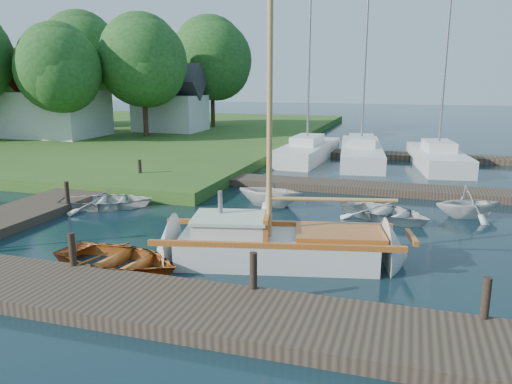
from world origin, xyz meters
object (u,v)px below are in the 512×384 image
(mooring_post_1, at_px, (72,249))
(marina_boat_2, at_px, (438,156))
(tender_a, at_px, (107,198))
(marina_boat_1, at_px, (361,151))
(sailboat, at_px, (283,249))
(house_c, at_px, (170,104))
(dinghy, at_px, (118,255))
(marina_boat_0, at_px, (307,150))
(mooring_post_2, at_px, (253,271))
(mooring_post_5, at_px, (140,169))
(mooring_post_3, at_px, (486,298))
(tender_b, at_px, (271,188))
(tree_4, at_px, (81,56))
(tree_2, at_px, (59,68))
(mooring_post_4, at_px, (67,193))
(tree_3, at_px, (143,61))
(tender_d, at_px, (469,200))
(house_a, at_px, (56,102))
(tree_7, at_px, (212,59))
(tender_c, at_px, (386,210))

(mooring_post_1, distance_m, marina_boat_2, 20.55)
(tender_a, distance_m, marina_boat_1, 15.70)
(sailboat, distance_m, house_c, 29.08)
(dinghy, distance_m, marina_boat_0, 18.19)
(mooring_post_2, xyz_separation_m, mooring_post_5, (-8.50, 10.00, 0.00))
(mooring_post_3, distance_m, tender_b, 10.21)
(house_c, relative_size, tree_4, 0.55)
(dinghy, distance_m, tree_2, 24.60)
(mooring_post_3, xyz_separation_m, dinghy, (-8.28, 0.77, -0.35))
(marina_boat_1, bearing_deg, mooring_post_1, 159.31)
(dinghy, relative_size, marina_boat_0, 0.32)
(mooring_post_4, height_order, tree_3, tree_3)
(tree_2, bearing_deg, tree_3, 45.00)
(mooring_post_2, xyz_separation_m, marina_boat_1, (0.29, 19.55, -0.14))
(tender_d, relative_size, marina_boat_1, 0.22)
(mooring_post_1, distance_m, mooring_post_2, 4.50)
(house_a, height_order, tree_3, tree_3)
(mooring_post_1, xyz_separation_m, tree_3, (-11.00, 23.05, 5.11))
(dinghy, xyz_separation_m, tree_4, (-19.71, 26.28, 6.02))
(tree_7, bearing_deg, house_c, -116.31)
(tender_a, xyz_separation_m, tender_c, (9.87, 1.45, -0.01))
(mooring_post_1, distance_m, sailboat, 5.17)
(marina_boat_1, bearing_deg, tender_d, -163.87)
(house_a, height_order, tree_4, tree_4)
(mooring_post_3, distance_m, tender_d, 8.48)
(tender_d, bearing_deg, marina_boat_1, 0.29)
(tree_3, xyz_separation_m, tree_4, (-8.00, 4.00, 0.56))
(mooring_post_3, bearing_deg, marina_boat_0, 110.90)
(tender_d, height_order, tree_2, tree_2)
(tender_c, distance_m, marina_boat_1, 12.33)
(tender_b, xyz_separation_m, tree_7, (-11.64, 23.07, 5.54))
(tender_a, distance_m, marina_boat_0, 13.85)
(house_c, height_order, tree_4, tree_4)
(marina_boat_2, distance_m, tree_4, 29.76)
(dinghy, height_order, marina_boat_0, marina_boat_0)
(house_a, bearing_deg, house_c, 45.00)
(tender_b, distance_m, tree_3, 20.97)
(mooring_post_1, distance_m, mooring_post_3, 9.00)
(marina_boat_1, xyz_separation_m, marina_boat_2, (4.12, -1.03, 0.03))
(sailboat, xyz_separation_m, dinghy, (-3.79, -1.73, 0.01))
(house_a, bearing_deg, tender_d, -25.31)
(tree_3, bearing_deg, mooring_post_5, -61.80)
(tender_a, distance_m, tree_7, 26.47)
(mooring_post_2, xyz_separation_m, house_c, (-15.50, 27.00, 1.88))
(tender_a, bearing_deg, mooring_post_1, -174.81)
(tender_b, relative_size, marina_boat_2, 0.21)
(tender_a, relative_size, tree_3, 0.38)
(mooring_post_5, bearing_deg, marina_boat_0, 57.10)
(sailboat, bearing_deg, tender_a, 142.81)
(tree_4, bearing_deg, tree_3, -26.57)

